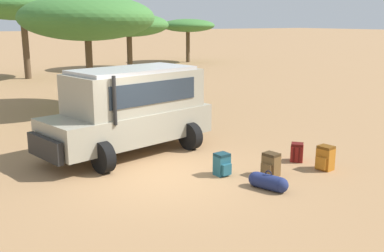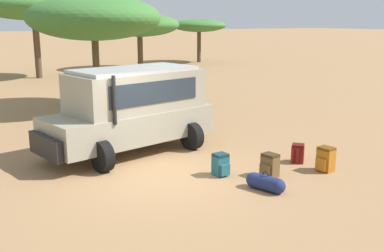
{
  "view_description": "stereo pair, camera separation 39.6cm",
  "coord_description": "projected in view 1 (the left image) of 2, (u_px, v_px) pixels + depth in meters",
  "views": [
    {
      "loc": [
        -4.81,
        -9.32,
        3.75
      ],
      "look_at": [
        1.18,
        0.67,
        1.0
      ],
      "focal_mm": 42.0,
      "sensor_mm": 36.0,
      "label": 1
    },
    {
      "loc": [
        -4.47,
        -9.52,
        3.75
      ],
      "look_at": [
        1.18,
        0.67,
        1.0
      ],
      "focal_mm": 42.0,
      "sensor_mm": 36.0,
      "label": 2
    }
  ],
  "objects": [
    {
      "name": "acacia_tree_right_mid",
      "position": [
        87.0,
        18.0,
        18.62
      ],
      "size": [
        5.56,
        5.86,
        4.8
      ],
      "color": "brown",
      "rests_on": "ground_plane"
    },
    {
      "name": "backpack_near_rear_wheel",
      "position": [
        325.0,
        158.0,
        11.5
      ],
      "size": [
        0.46,
        0.44,
        0.63
      ],
      "color": "#B26619",
      "rests_on": "ground_plane"
    },
    {
      "name": "ground_plane",
      "position": [
        165.0,
        176.0,
        11.05
      ],
      "size": [
        320.0,
        320.0,
        0.0
      ],
      "primitive_type": "plane",
      "color": "#9E754C"
    },
    {
      "name": "acacia_tree_centre_back",
      "position": [
        22.0,
        6.0,
        28.5
      ],
      "size": [
        6.9,
        5.89,
        5.56
      ],
      "color": "brown",
      "rests_on": "ground_plane"
    },
    {
      "name": "backpack_beside_front_wheel",
      "position": [
        271.0,
        165.0,
        11.08
      ],
      "size": [
        0.44,
        0.44,
        0.57
      ],
      "color": "brown",
      "rests_on": "ground_plane"
    },
    {
      "name": "acacia_tree_far_right",
      "position": [
        129.0,
        25.0,
        34.81
      ],
      "size": [
        6.36,
        5.57,
        4.31
      ],
      "color": "brown",
      "rests_on": "ground_plane"
    },
    {
      "name": "duffel_bag_low_black_case",
      "position": [
        268.0,
        182.0,
        10.19
      ],
      "size": [
        0.56,
        0.95,
        0.45
      ],
      "color": "navy",
      "rests_on": "ground_plane"
    },
    {
      "name": "backpack_outermost",
      "position": [
        222.0,
        165.0,
        11.1
      ],
      "size": [
        0.37,
        0.43,
        0.56
      ],
      "color": "#235B6B",
      "rests_on": "ground_plane"
    },
    {
      "name": "safari_vehicle",
      "position": [
        131.0,
        108.0,
        12.83
      ],
      "size": [
        5.48,
        3.41,
        2.44
      ],
      "color": "gray",
      "rests_on": "ground_plane"
    },
    {
      "name": "acacia_tree_distant_right",
      "position": [
        188.0,
        26.0,
        40.51
      ],
      "size": [
        4.79,
        4.97,
        3.87
      ],
      "color": "brown",
      "rests_on": "ground_plane"
    },
    {
      "name": "backpack_cluster_center",
      "position": [
        297.0,
        152.0,
        12.2
      ],
      "size": [
        0.46,
        0.46,
        0.51
      ],
      "color": "maroon",
      "rests_on": "ground_plane"
    }
  ]
}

